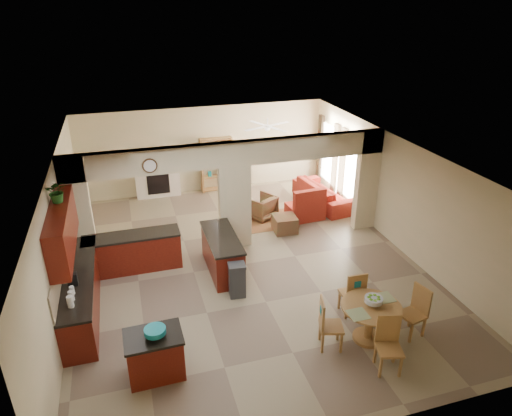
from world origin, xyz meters
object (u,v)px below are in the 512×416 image
object	(u,v)px
kitchen_island	(155,355)
dining_table	(370,317)
sofa	(324,193)
armchair	(261,207)

from	to	relation	value
kitchen_island	dining_table	world-z (taller)	kitchen_island
sofa	armchair	size ratio (longest dim) A/B	3.19
kitchen_island	armchair	bearing A→B (deg)	55.33
kitchen_island	armchair	size ratio (longest dim) A/B	1.30
armchair	dining_table	bearing A→B (deg)	63.56
dining_table	armchair	distance (m)	5.65
dining_table	armchair	xyz separation A→B (m)	(-0.36, 5.63, -0.17)
dining_table	sofa	xyz separation A→B (m)	(1.80, 6.02, -0.16)
sofa	armchair	bearing A→B (deg)	92.29
kitchen_island	sofa	world-z (taller)	kitchen_island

